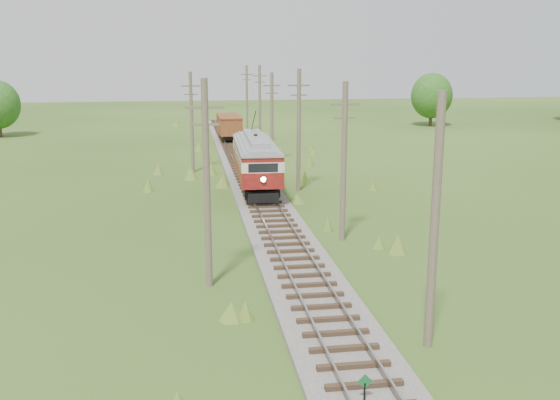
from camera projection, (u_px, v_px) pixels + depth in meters
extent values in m
cube|color=#605B54|center=(252.00, 183.00, 49.21)|extent=(3.60, 96.00, 0.25)
cube|color=#726659|center=(243.00, 178.00, 49.03)|extent=(0.08, 96.00, 0.17)
cube|color=#726659|center=(261.00, 178.00, 49.23)|extent=(0.08, 96.00, 0.17)
cube|color=#2D2116|center=(252.00, 180.00, 49.17)|extent=(2.40, 96.00, 0.16)
cylinder|color=black|center=(364.00, 396.00, 17.81)|extent=(0.06, 0.06, 0.80)
cube|color=#17682E|center=(365.00, 381.00, 17.71)|extent=(0.45, 0.03, 0.45)
cube|color=black|center=(256.00, 179.00, 46.10)|extent=(2.67, 10.92, 0.44)
cube|color=maroon|center=(256.00, 166.00, 45.88)|extent=(3.12, 11.88, 1.08)
cube|color=beige|center=(256.00, 154.00, 45.68)|extent=(3.15, 11.94, 0.69)
cube|color=black|center=(256.00, 154.00, 45.68)|extent=(3.16, 11.41, 0.54)
cube|color=maroon|center=(256.00, 147.00, 45.57)|extent=(3.12, 11.88, 0.29)
cube|color=gray|center=(256.00, 143.00, 45.49)|extent=(3.17, 12.00, 0.37)
cube|color=gray|center=(256.00, 138.00, 45.42)|extent=(1.51, 8.88, 0.39)
sphere|color=#FFF2BF|center=(263.00, 179.00, 40.06)|extent=(0.35, 0.35, 0.35)
cylinder|color=black|center=(254.00, 121.00, 46.88)|extent=(0.20, 4.58, 1.90)
cylinder|color=black|center=(250.00, 193.00, 41.71)|extent=(0.14, 0.79, 0.79)
cylinder|color=black|center=(272.00, 192.00, 41.88)|extent=(0.14, 0.79, 0.79)
cylinder|color=black|center=(242.00, 169.00, 50.34)|extent=(0.14, 0.79, 0.79)
cylinder|color=black|center=(261.00, 169.00, 50.51)|extent=(0.14, 0.79, 0.79)
cube|color=black|center=(229.00, 135.00, 73.05)|extent=(2.04, 6.84, 0.47)
cube|color=#5E2F16|center=(229.00, 124.00, 72.78)|extent=(2.54, 7.60, 1.90)
cube|color=#5E2F16|center=(229.00, 116.00, 72.56)|extent=(2.59, 7.76, 0.11)
cylinder|color=black|center=(225.00, 137.00, 70.74)|extent=(0.12, 0.76, 0.76)
cylinder|color=black|center=(237.00, 136.00, 70.96)|extent=(0.12, 0.76, 0.76)
cylinder|color=black|center=(222.00, 132.00, 75.12)|extent=(0.12, 0.76, 0.76)
cylinder|color=black|center=(234.00, 132.00, 75.33)|extent=(0.12, 0.76, 0.76)
cone|color=gray|center=(262.00, 145.00, 66.73)|extent=(3.01, 3.01, 1.13)
cone|color=gray|center=(270.00, 148.00, 65.99)|extent=(1.69, 1.69, 0.66)
cylinder|color=brown|center=(435.00, 224.00, 20.76)|extent=(0.30, 0.30, 8.80)
cylinder|color=brown|center=(344.00, 163.00, 33.34)|extent=(0.30, 0.30, 8.60)
cube|color=brown|center=(345.00, 104.00, 32.64)|extent=(1.60, 0.12, 0.12)
cube|color=brown|center=(345.00, 118.00, 32.80)|extent=(1.20, 0.10, 0.10)
cylinder|color=brown|center=(299.00, 131.00, 45.80)|extent=(0.30, 0.30, 9.00)
cube|color=brown|center=(299.00, 85.00, 45.06)|extent=(1.60, 0.12, 0.12)
cube|color=brown|center=(299.00, 95.00, 45.21)|extent=(1.20, 0.10, 0.10)
cylinder|color=brown|center=(272.00, 118.00, 58.36)|extent=(0.30, 0.30, 8.40)
cube|color=brown|center=(272.00, 86.00, 57.69)|extent=(1.60, 0.12, 0.12)
cube|color=brown|center=(272.00, 93.00, 57.84)|extent=(1.20, 0.10, 0.10)
cylinder|color=brown|center=(260.00, 105.00, 70.89)|extent=(0.30, 0.30, 8.90)
cube|color=brown|center=(260.00, 76.00, 70.16)|extent=(1.60, 0.12, 0.12)
cube|color=brown|center=(260.00, 82.00, 70.31)|extent=(1.20, 0.10, 0.10)
cylinder|color=brown|center=(247.00, 98.00, 83.41)|extent=(0.30, 0.30, 8.70)
cube|color=brown|center=(247.00, 74.00, 82.70)|extent=(1.60, 0.12, 0.12)
cube|color=brown|center=(247.00, 80.00, 82.85)|extent=(1.20, 0.10, 0.10)
cylinder|color=brown|center=(207.00, 186.00, 26.42)|extent=(0.30, 0.30, 9.00)
cube|color=brown|center=(205.00, 108.00, 25.68)|extent=(1.60, 0.12, 0.12)
cube|color=brown|center=(205.00, 125.00, 25.84)|extent=(1.20, 0.10, 0.10)
cylinder|color=brown|center=(192.00, 123.00, 53.40)|extent=(0.30, 0.30, 8.60)
cube|color=brown|center=(191.00, 86.00, 52.70)|extent=(1.60, 0.12, 0.12)
cube|color=brown|center=(191.00, 94.00, 52.86)|extent=(1.20, 0.10, 0.10)
cylinder|color=#38281C|center=(0.00, 128.00, 77.66)|extent=(0.50, 0.50, 2.34)
cylinder|color=#38281C|center=(431.00, 117.00, 89.92)|extent=(0.50, 0.50, 2.52)
ellipsoid|color=#1B5118|center=(432.00, 96.00, 89.23)|extent=(5.88, 5.88, 6.47)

